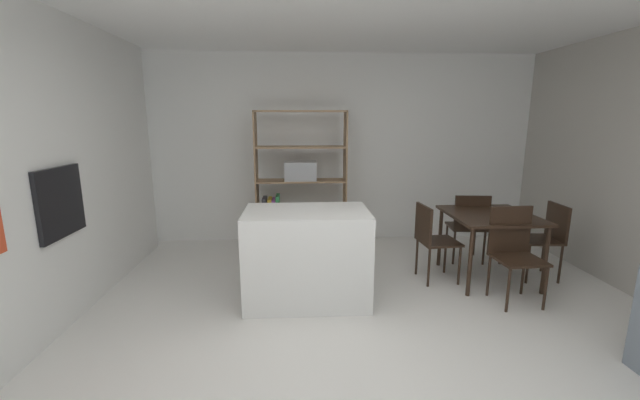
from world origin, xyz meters
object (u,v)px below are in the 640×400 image
built_in_oven (60,202)px  dining_chair_far (469,222)px  dining_chair_near (514,246)px  kitchen_island (307,256)px  dining_table (490,221)px  dining_chair_island_side (431,236)px  dining_chair_window_side (547,234)px  open_bookshelf (298,181)px

built_in_oven → dining_chair_far: bearing=17.1°
dining_chair_near → dining_chair_far: bearing=87.6°
kitchen_island → dining_table: 2.14m
dining_chair_island_side → dining_chair_near: size_ratio=0.92×
dining_chair_island_side → dining_chair_window_side: (1.35, 0.00, -0.00)m
dining_chair_window_side → dining_chair_far: size_ratio=0.98×
open_bookshelf → dining_chair_near: size_ratio=2.02×
dining_chair_far → open_bookshelf: bearing=-13.3°
dining_chair_island_side → dining_chair_near: bearing=-131.9°
dining_table → built_in_oven: bearing=-169.7°
dining_table → dining_chair_window_side: (0.67, -0.01, -0.16)m
dining_chair_island_side → open_bookshelf: bearing=44.8°
dining_chair_window_side → dining_chair_near: dining_chair_near is taller
open_bookshelf → dining_chair_far: size_ratio=2.16×
open_bookshelf → dining_chair_far: bearing=-19.1°
open_bookshelf → dining_table: size_ratio=1.96×
dining_chair_window_side → dining_chair_near: bearing=-49.6°
dining_chair_far → built_in_oven: bearing=22.9°
dining_table → dining_chair_near: size_ratio=1.03×
kitchen_island → dining_table: kitchen_island is taller
built_in_oven → dining_chair_near: (4.20, 0.25, -0.56)m
open_bookshelf → dining_chair_near: (2.17, -1.78, -0.41)m
built_in_oven → dining_chair_island_side: built_in_oven is taller
kitchen_island → dining_chair_window_side: bearing=8.5°
open_bookshelf → dining_table: (2.17, -1.27, -0.28)m
dining_chair_near → dining_table: bearing=86.8°
built_in_oven → dining_chair_far: built_in_oven is taller
kitchen_island → dining_chair_window_side: (2.76, 0.41, 0.06)m
dining_chair_island_side → dining_chair_window_side: bearing=-94.7°
dining_chair_near → dining_chair_far: dining_chair_near is taller
dining_table → dining_chair_far: dining_chair_far is taller
dining_chair_island_side → dining_chair_far: dining_chair_far is taller
built_in_oven → dining_chair_island_side: bearing=12.1°
dining_chair_near → dining_chair_window_side: bearing=34.2°
dining_table → open_bookshelf: bearing=149.7°
built_in_oven → dining_chair_window_side: built_in_oven is taller
open_bookshelf → dining_chair_island_side: (1.50, -1.28, -0.44)m
kitchen_island → dining_chair_window_side: kitchen_island is taller
built_in_oven → dining_table: (4.20, 0.77, -0.44)m
dining_chair_window_side → dining_chair_far: dining_chair_far is taller
built_in_oven → open_bookshelf: 2.88m
open_bookshelf → dining_table: 2.53m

